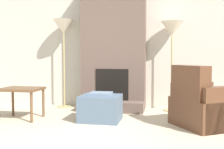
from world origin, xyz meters
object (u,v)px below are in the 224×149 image
floor_lamp_left (64,30)px  floor_lamp_right (172,32)px  ottoman (101,108)px  armchair (202,107)px  side_table (21,92)px

floor_lamp_left → floor_lamp_right: (2.20, 0.00, -0.08)m
ottoman → floor_lamp_right: size_ratio=0.38×
armchair → side_table: size_ratio=1.71×
side_table → armchair: bearing=-0.1°
floor_lamp_right → armchair: bearing=-70.1°
ottoman → armchair: size_ratio=0.58×
ottoman → side_table: bearing=-175.4°
ottoman → floor_lamp_right: bearing=42.6°
ottoman → floor_lamp_right: (1.17, 1.08, 1.32)m
ottoman → side_table: 1.38m
armchair → side_table: 2.96m
armchair → floor_lamp_right: size_ratio=0.65×
ottoman → armchair: 1.61m
armchair → floor_lamp_right: 1.77m
floor_lamp_right → ottoman: bearing=-137.4°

